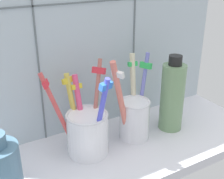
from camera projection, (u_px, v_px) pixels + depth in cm
name	position (u px, v px, depth cm)	size (l,w,h in cm)	color
counter_slab	(117.00, 153.00, 59.04)	(64.00, 22.00, 2.00)	silver
tile_wall_back	(87.00, 33.00, 59.86)	(64.00, 2.20, 45.00)	#B2C1CC
toothbrush_cup_left	(87.00, 130.00, 55.96)	(12.65, 10.87, 17.21)	white
toothbrush_cup_right	(134.00, 115.00, 60.71)	(11.92, 7.69, 18.16)	white
soap_bottle	(172.00, 96.00, 63.15)	(4.98, 4.98, 16.45)	gray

